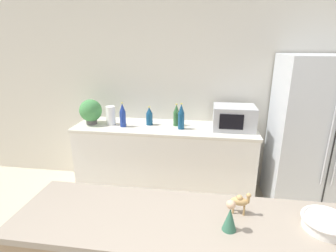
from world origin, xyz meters
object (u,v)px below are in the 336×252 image
back_bottle_3 (149,116)px  fruit_bowl (326,223)px  wise_man_figurine_blue (230,217)px  back_bottle_2 (176,115)px  potted_plant (91,111)px  paper_towel_roll (111,115)px  camel_figurine (240,201)px  refrigerator (318,136)px  back_bottle_0 (123,115)px  microwave (234,118)px  back_bottle_1 (181,117)px

back_bottle_3 → fruit_bowl: bearing=-56.1°
wise_man_figurine_blue → back_bottle_2: bearing=103.7°
potted_plant → paper_towel_roll: (0.25, 0.02, -0.05)m
back_bottle_2 → wise_man_figurine_blue: 2.06m
camel_figurine → back_bottle_3: bearing=115.7°
potted_plant → back_bottle_2: potted_plant is taller
refrigerator → wise_man_figurine_blue: refrigerator is taller
back_bottle_0 → back_bottle_2: back_bottle_0 is taller
microwave → wise_man_figurine_blue: wise_man_figurine_blue is taller
refrigerator → potted_plant: 2.68m
back_bottle_1 → camel_figurine: size_ratio=2.46×
paper_towel_roll → back_bottle_0: (0.17, -0.06, 0.03)m
refrigerator → back_bottle_2: (-1.61, 0.13, 0.14)m
back_bottle_2 → back_bottle_1: bearing=-60.1°
back_bottle_2 → back_bottle_3: back_bottle_2 is taller
back_bottle_2 → potted_plant: bearing=-175.1°
back_bottle_0 → back_bottle_2: bearing=12.0°
microwave → back_bottle_2: 0.69m
back_bottle_0 → back_bottle_2: size_ratio=1.09×
paper_towel_roll → camel_figurine: bearing=-52.6°
camel_figurine → wise_man_figurine_blue: (-0.06, -0.14, -0.00)m
paper_towel_roll → back_bottle_2: 0.82m
microwave → back_bottle_0: (-1.32, -0.10, 0.00)m
back_bottle_0 → wise_man_figurine_blue: back_bottle_0 is taller
refrigerator → fruit_bowl: refrigerator is taller
back_bottle_2 → camel_figurine: bearing=-73.5°
back_bottle_1 → fruit_bowl: bearing=-64.1°
back_bottle_0 → back_bottle_1: 0.71m
potted_plant → back_bottle_3: 0.73m
fruit_bowl → camel_figurine: size_ratio=1.81×
camel_figurine → paper_towel_roll: bearing=127.4°
wise_man_figurine_blue → microwave: bearing=84.2°
refrigerator → back_bottle_0: (-2.25, -0.01, 0.15)m
back_bottle_2 → fruit_bowl: (0.95, -1.92, 0.03)m
paper_towel_roll → microwave: size_ratio=0.48×
paper_towel_roll → back_bottle_3: (0.48, 0.06, -0.01)m
paper_towel_roll → back_bottle_3: 0.48m
paper_towel_roll → fruit_bowl: bearing=-46.4°
back_bottle_2 → back_bottle_0: bearing=-168.0°
back_bottle_2 → back_bottle_3: size_ratio=1.17×
back_bottle_0 → camel_figurine: back_bottle_0 is taller
potted_plant → microwave: 1.75m
back_bottle_1 → wise_man_figurine_blue: size_ratio=1.90×
microwave → back_bottle_3: bearing=179.0°
back_bottle_1 → back_bottle_2: (-0.07, 0.12, -0.02)m
back_bottle_1 → back_bottle_0: bearing=-179.0°
back_bottle_1 → potted_plant: bearing=178.4°
microwave → back_bottle_3: size_ratio=2.06×
back_bottle_0 → back_bottle_3: size_ratio=1.28×
potted_plant → back_bottle_3: bearing=5.6°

